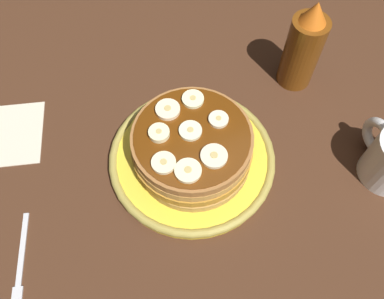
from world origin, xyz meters
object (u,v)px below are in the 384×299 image
banana_slice_3 (193,99)px  fork (20,268)px  pancake_stack (193,147)px  banana_slice_2 (159,133)px  banana_slice_5 (168,110)px  plate (192,158)px  banana_slice_1 (218,120)px  banana_slice_7 (214,156)px  banana_slice_6 (164,163)px  syrup_bottle (303,48)px  banana_slice_4 (188,171)px  banana_slice_0 (188,132)px  napkin (5,135)px

banana_slice_3 → fork: 30.90cm
fork → pancake_stack: bearing=-77.4°
banana_slice_2 → banana_slice_5: size_ratio=0.83×
plate → banana_slice_1: bearing=-78.7°
banana_slice_7 → banana_slice_5: bearing=18.1°
banana_slice_6 → syrup_bottle: 28.18cm
banana_slice_4 → fork: 24.41cm
banana_slice_0 → fork: bearing=104.5°
banana_slice_5 → banana_slice_7: bearing=-161.9°
syrup_bottle → fork: bearing=106.8°
plate → banana_slice_3: 8.48cm
syrup_bottle → banana_slice_1: bearing=113.2°
napkin → pancake_stack: bearing=-121.6°
banana_slice_1 → banana_slice_0: bearing=93.3°
syrup_bottle → plate: bearing=111.0°
banana_slice_1 → banana_slice_2: bearing=83.9°
banana_slice_0 → napkin: bearing=59.3°
banana_slice_4 → fork: size_ratio=0.26×
plate → banana_slice_4: 8.28cm
banana_slice_1 → banana_slice_6: same height
napkin → syrup_bottle: (-6.63, -45.60, 6.71)cm
banana_slice_6 → banana_slice_7: (-1.47, -6.11, -0.01)cm
banana_slice_5 → banana_slice_2: bearing=143.0°
banana_slice_1 → pancake_stack: bearing=104.7°
banana_slice_7 → fork: bearing=94.2°
banana_slice_2 → fork: banana_slice_2 is taller
banana_slice_6 → banana_slice_4: bearing=-131.9°
plate → napkin: plate is taller
banana_slice_2 → banana_slice_7: banana_slice_2 is taller
banana_slice_0 → syrup_bottle: bearing=-70.6°
plate → banana_slice_0: size_ratio=7.86×
banana_slice_2 → banana_slice_4: (-6.33, -1.45, -0.13)cm
plate → banana_slice_6: (-2.54, 4.79, 6.41)cm
banana_slice_3 → banana_slice_7: 9.17cm
pancake_stack → fork: (-5.77, 25.81, -4.27)cm
banana_slice_5 → fork: 27.42cm
pancake_stack → napkin: size_ratio=1.56×
banana_slice_0 → banana_slice_5: 4.36cm
banana_slice_1 → banana_slice_2: 8.00cm
banana_slice_3 → syrup_bottle: 19.30cm
banana_slice_5 → fork: (-10.75, 24.15, -7.29)cm
banana_slice_4 → napkin: (19.47, 21.91, -7.36)cm
banana_slice_0 → banana_slice_6: bearing=124.9°
pancake_stack → banana_slice_6: size_ratio=5.57×
banana_slice_2 → napkin: bearing=57.3°
banana_slice_1 → banana_slice_4: 8.50cm
banana_slice_6 → napkin: bearing=48.4°
fork → syrup_bottle: 49.49cm
banana_slice_4 → banana_slice_7: size_ratio=0.98×
banana_slice_6 → napkin: 27.15cm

